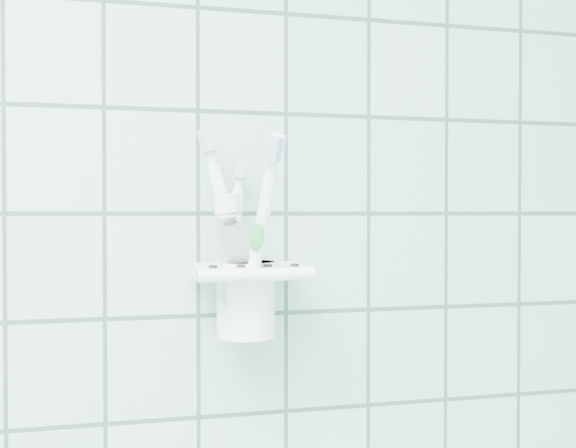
{
  "coord_description": "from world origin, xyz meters",
  "views": [
    {
      "loc": [
        0.53,
        0.49,
        1.36
      ],
      "look_at": [
        0.68,
        1.1,
        1.35
      ],
      "focal_mm": 40.0,
      "sensor_mm": 36.0,
      "label": 1
    }
  ],
  "objects_px": {
    "toothbrush_pink": "(257,225)",
    "toothpaste_tube": "(240,251)",
    "cup": "(246,295)",
    "toothbrush_orange": "(242,228)",
    "toothbrush_blue": "(231,242)",
    "holder_bracket": "(249,272)"
  },
  "relations": [
    {
      "from": "toothbrush_pink",
      "to": "toothbrush_blue",
      "type": "bearing_deg",
      "value": 163.08
    },
    {
      "from": "toothpaste_tube",
      "to": "toothbrush_pink",
      "type": "bearing_deg",
      "value": -16.22
    },
    {
      "from": "cup",
      "to": "toothbrush_blue",
      "type": "distance_m",
      "value": 0.06
    },
    {
      "from": "toothbrush_blue",
      "to": "toothpaste_tube",
      "type": "distance_m",
      "value": 0.01
    },
    {
      "from": "toothpaste_tube",
      "to": "toothbrush_blue",
      "type": "bearing_deg",
      "value": 112.47
    },
    {
      "from": "cup",
      "to": "toothpaste_tube",
      "type": "height_order",
      "value": "toothpaste_tube"
    },
    {
      "from": "holder_bracket",
      "to": "cup",
      "type": "relative_size",
      "value": 1.46
    },
    {
      "from": "holder_bracket",
      "to": "toothbrush_pink",
      "type": "xyz_separation_m",
      "value": [
        0.01,
        0.0,
        0.05
      ]
    },
    {
      "from": "cup",
      "to": "toothpaste_tube",
      "type": "distance_m",
      "value": 0.05
    },
    {
      "from": "toothbrush_blue",
      "to": "toothbrush_pink",
      "type": "bearing_deg",
      "value": -8.83
    },
    {
      "from": "toothbrush_orange",
      "to": "toothpaste_tube",
      "type": "xyz_separation_m",
      "value": [
        -0.0,
        0.01,
        -0.02
      ]
    },
    {
      "from": "holder_bracket",
      "to": "toothpaste_tube",
      "type": "relative_size",
      "value": 0.78
    },
    {
      "from": "cup",
      "to": "toothpaste_tube",
      "type": "bearing_deg",
      "value": -152.48
    },
    {
      "from": "holder_bracket",
      "to": "cup",
      "type": "distance_m",
      "value": 0.02
    },
    {
      "from": "toothbrush_pink",
      "to": "toothpaste_tube",
      "type": "relative_size",
      "value": 1.47
    },
    {
      "from": "toothbrush_pink",
      "to": "toothpaste_tube",
      "type": "distance_m",
      "value": 0.03
    },
    {
      "from": "cup",
      "to": "toothbrush_orange",
      "type": "xyz_separation_m",
      "value": [
        -0.01,
        -0.01,
        0.07
      ]
    },
    {
      "from": "toothbrush_pink",
      "to": "toothbrush_blue",
      "type": "xyz_separation_m",
      "value": [
        -0.03,
        0.01,
        -0.02
      ]
    },
    {
      "from": "toothbrush_blue",
      "to": "toothpaste_tube",
      "type": "bearing_deg",
      "value": -41.44
    },
    {
      "from": "toothbrush_pink",
      "to": "toothbrush_orange",
      "type": "height_order",
      "value": "toothbrush_pink"
    },
    {
      "from": "holder_bracket",
      "to": "toothbrush_orange",
      "type": "distance_m",
      "value": 0.05
    },
    {
      "from": "cup",
      "to": "toothbrush_pink",
      "type": "relative_size",
      "value": 0.37
    }
  ]
}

